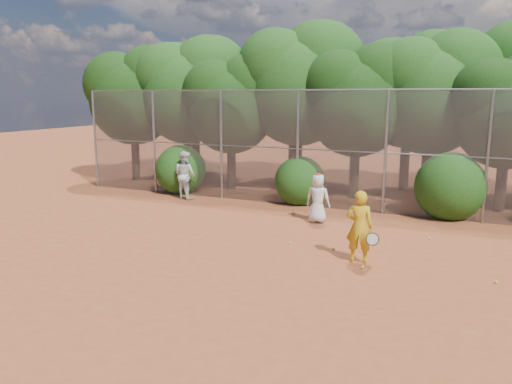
% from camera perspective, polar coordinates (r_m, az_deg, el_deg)
% --- Properties ---
extents(ground, '(80.00, 80.00, 0.00)m').
position_cam_1_polar(ground, '(11.99, -0.57, -7.66)').
color(ground, brown).
rests_on(ground, ground).
extents(fence_back, '(20.05, 0.09, 4.03)m').
position_cam_1_polar(fence_back, '(17.12, 7.56, 4.96)').
color(fence_back, gray).
rests_on(fence_back, ground).
extents(tree_0, '(4.38, 3.81, 6.00)m').
position_cam_1_polar(tree_0, '(23.21, -13.74, 10.98)').
color(tree_0, black).
rests_on(tree_0, ground).
extents(tree_1, '(4.64, 4.03, 6.35)m').
position_cam_1_polar(tree_1, '(22.19, -7.74, 11.80)').
color(tree_1, black).
rests_on(tree_1, ground).
extents(tree_2, '(3.99, 3.47, 5.47)m').
position_cam_1_polar(tree_2, '(20.35, -2.71, 10.33)').
color(tree_2, black).
rests_on(tree_2, ground).
extents(tree_3, '(4.89, 4.26, 6.70)m').
position_cam_1_polar(tree_3, '(20.30, 5.09, 12.59)').
color(tree_3, black).
rests_on(tree_3, ground).
extents(tree_4, '(4.19, 3.64, 5.73)m').
position_cam_1_polar(tree_4, '(19.01, 11.67, 10.58)').
color(tree_4, black).
rests_on(tree_4, ground).
extents(tree_5, '(4.51, 3.92, 6.17)m').
position_cam_1_polar(tree_5, '(19.42, 19.60, 11.04)').
color(tree_5, black).
rests_on(tree_5, ground).
extents(tree_6, '(3.86, 3.36, 5.29)m').
position_cam_1_polar(tree_6, '(18.35, 27.04, 8.70)').
color(tree_6, black).
rests_on(tree_6, ground).
extents(tree_9, '(4.83, 4.20, 6.62)m').
position_cam_1_polar(tree_9, '(24.68, -6.87, 12.15)').
color(tree_9, black).
rests_on(tree_9, ground).
extents(tree_10, '(5.15, 4.48, 7.06)m').
position_cam_1_polar(tree_10, '(22.71, 4.56, 13.02)').
color(tree_10, black).
rests_on(tree_10, ground).
extents(tree_11, '(4.64, 4.03, 6.35)m').
position_cam_1_polar(tree_11, '(21.12, 17.26, 11.45)').
color(tree_11, black).
rests_on(tree_11, ground).
extents(bush_0, '(2.00, 2.00, 2.00)m').
position_cam_1_polar(bush_0, '(20.00, -8.61, 2.77)').
color(bush_0, '#164010').
rests_on(bush_0, ground).
extents(bush_1, '(1.80, 1.80, 1.80)m').
position_cam_1_polar(bush_1, '(17.83, 5.04, 1.51)').
color(bush_1, '#164010').
rests_on(bush_1, ground).
extents(bush_2, '(2.20, 2.20, 2.20)m').
position_cam_1_polar(bush_2, '(16.84, 21.31, 0.92)').
color(bush_2, '#164010').
rests_on(bush_2, ground).
extents(player_yellow, '(0.85, 0.55, 1.70)m').
position_cam_1_polar(player_yellow, '(11.79, 11.74, -3.91)').
color(player_yellow, gold).
rests_on(player_yellow, ground).
extents(player_teen, '(0.76, 0.51, 1.53)m').
position_cam_1_polar(player_teen, '(15.25, 7.09, -0.70)').
color(player_teen, silver).
rests_on(player_teen, ground).
extents(player_white, '(1.01, 0.87, 1.79)m').
position_cam_1_polar(player_white, '(18.86, -8.12, 1.95)').
color(player_white, silver).
rests_on(player_white, ground).
extents(ball_0, '(0.07, 0.07, 0.07)m').
position_cam_1_polar(ball_0, '(12.78, 8.85, -6.44)').
color(ball_0, '#CAD226').
rests_on(ball_0, ground).
extents(ball_1, '(0.07, 0.07, 0.07)m').
position_cam_1_polar(ball_1, '(13.85, 13.27, -5.22)').
color(ball_1, '#CAD226').
rests_on(ball_1, ground).
extents(ball_2, '(0.07, 0.07, 0.07)m').
position_cam_1_polar(ball_2, '(11.59, 12.07, -8.41)').
color(ball_2, '#CAD226').
rests_on(ball_2, ground).
extents(ball_3, '(0.07, 0.07, 0.07)m').
position_cam_1_polar(ball_3, '(11.62, 25.78, -9.26)').
color(ball_3, '#CAD226').
rests_on(ball_3, ground).
extents(ball_4, '(0.07, 0.07, 0.07)m').
position_cam_1_polar(ball_4, '(13.14, 3.92, -5.83)').
color(ball_4, '#CAD226').
rests_on(ball_4, ground).
extents(ball_5, '(0.07, 0.07, 0.07)m').
position_cam_1_polar(ball_5, '(14.35, 19.20, -4.98)').
color(ball_5, '#CAD226').
rests_on(ball_5, ground).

